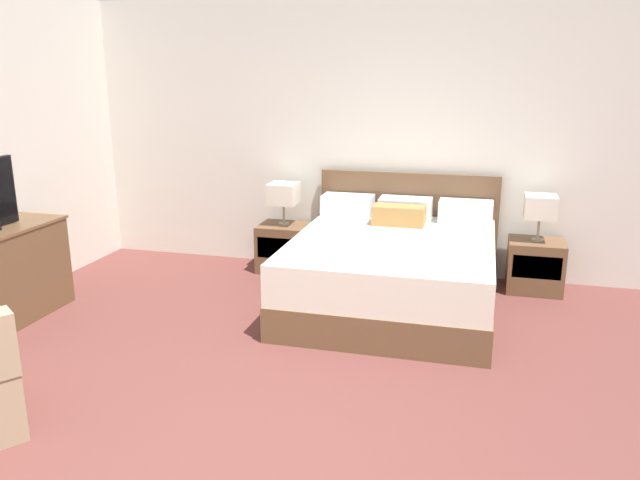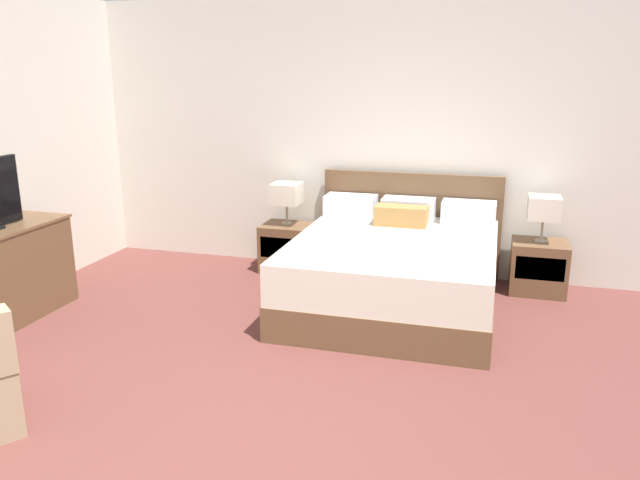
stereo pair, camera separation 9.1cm
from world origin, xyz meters
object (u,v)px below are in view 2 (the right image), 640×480
at_px(table_lamp_left, 287,194).
at_px(nightstand_left, 287,247).
at_px(nightstand_right, 538,267).
at_px(table_lamp_right, 544,208).
at_px(bed, 395,269).

bearing_deg(table_lamp_left, nightstand_left, -90.00).
relative_size(nightstand_right, table_lamp_right, 1.17).
height_order(nightstand_right, table_lamp_right, table_lamp_right).
xyz_separation_m(nightstand_right, table_lamp_right, (-0.00, 0.00, 0.56)).
height_order(bed, table_lamp_right, bed).
height_order(table_lamp_left, table_lamp_right, same).
bearing_deg(nightstand_left, table_lamp_right, 0.03).
distance_m(nightstand_left, table_lamp_right, 2.51).
bearing_deg(bed, table_lamp_left, 149.75).
xyz_separation_m(nightstand_left, table_lamp_right, (2.45, 0.00, 0.56)).
bearing_deg(table_lamp_right, nightstand_right, -90.00).
relative_size(table_lamp_left, table_lamp_right, 1.00).
xyz_separation_m(bed, nightstand_right, (1.22, 0.71, -0.09)).
bearing_deg(nightstand_right, table_lamp_right, 90.00).
relative_size(nightstand_left, nightstand_right, 1.00).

